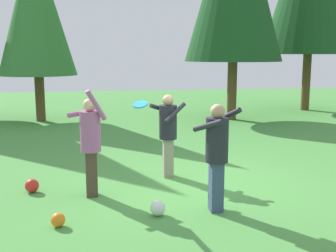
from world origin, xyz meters
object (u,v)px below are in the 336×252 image
object	(u,v)px
person_bystander	(217,149)
frisbee	(140,104)
ball_red	(32,186)
person_catcher	(168,129)
person_thrower	(91,139)
ball_white	(158,208)
tree_left	(35,6)
ball_orange	(58,220)

from	to	relation	value
person_bystander	frisbee	size ratio (longest dim) A/B	4.48
ball_red	person_catcher	bearing A→B (deg)	13.16
person_thrower	ball_white	xyz separation A→B (m)	(0.97, -1.05, -0.87)
tree_left	ball_red	bearing A→B (deg)	-83.60
person_thrower	person_catcher	xyz separation A→B (m)	(1.44, 0.92, -0.04)
frisbee	ball_orange	world-z (taller)	frisbee
ball_red	ball_orange	world-z (taller)	ball_red
person_bystander	ball_white	bearing A→B (deg)	60.91
person_catcher	ball_white	distance (m)	2.19
person_thrower	ball_orange	bearing A→B (deg)	-142.63
person_thrower	ball_red	size ratio (longest dim) A/B	7.66
person_catcher	person_bystander	distance (m)	1.96
frisbee	ball_white	xyz separation A→B (m)	(0.09, -1.61, -1.35)
frisbee	ball_orange	bearing A→B (deg)	-126.44
person_catcher	frisbee	size ratio (longest dim) A/B	4.36
person_catcher	frisbee	bearing A→B (deg)	-0.00
ball_orange	tree_left	bearing A→B (deg)	98.80
ball_red	ball_white	size ratio (longest dim) A/B	1.03
person_catcher	person_bystander	size ratio (longest dim) A/B	0.98
person_bystander	ball_white	world-z (taller)	person_bystander
person_thrower	person_catcher	distance (m)	1.71
ball_white	person_bystander	bearing A→B (deg)	3.17
person_thrower	tree_left	world-z (taller)	tree_left
frisbee	ball_orange	size ratio (longest dim) A/B	1.83
person_catcher	frisbee	world-z (taller)	person_catcher
ball_red	person_thrower	bearing A→B (deg)	-18.27
person_catcher	ball_white	bearing A→B (deg)	44.39
ball_red	tree_left	size ratio (longest dim) A/B	0.04
ball_red	person_bystander	bearing A→B (deg)	-24.76
person_catcher	ball_orange	bearing A→B (deg)	16.62
ball_orange	tree_left	world-z (taller)	tree_left
person_thrower	person_bystander	bearing A→B (deg)	-60.80
person_bystander	frisbee	world-z (taller)	person_bystander
ball_red	ball_white	xyz separation A→B (m)	(2.00, -1.39, -0.00)
ball_red	tree_left	distance (m)	8.96
person_bystander	frisbee	distance (m)	1.92
person_bystander	ball_orange	xyz separation A→B (m)	(-2.32, -0.23, -0.87)
person_catcher	tree_left	bearing A→B (deg)	-97.73
ball_red	frisbee	bearing A→B (deg)	6.76
person_thrower	frisbee	world-z (taller)	person_thrower
ball_orange	person_bystander	bearing A→B (deg)	5.79
person_bystander	ball_white	size ratio (longest dim) A/B	7.12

